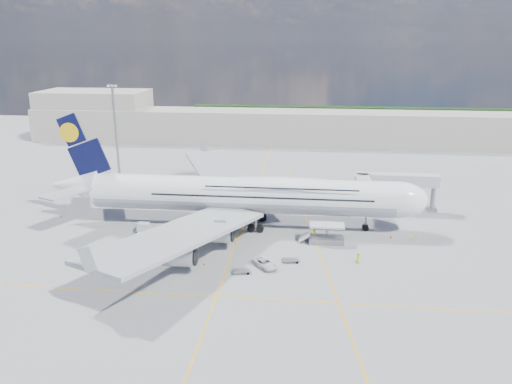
# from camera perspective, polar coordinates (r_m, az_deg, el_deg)

# --- Properties ---
(ground) EXTENTS (300.00, 300.00, 0.00)m
(ground) POSITION_cam_1_polar(r_m,az_deg,el_deg) (94.77, -2.30, -6.02)
(ground) COLOR gray
(ground) RESTS_ON ground
(taxi_line_main) EXTENTS (0.25, 220.00, 0.01)m
(taxi_line_main) POSITION_cam_1_polar(r_m,az_deg,el_deg) (94.77, -2.30, -6.01)
(taxi_line_main) COLOR #EFAB0C
(taxi_line_main) RESTS_ON ground
(taxi_line_cross) EXTENTS (120.00, 0.25, 0.01)m
(taxi_line_cross) POSITION_cam_1_polar(r_m,az_deg,el_deg) (77.06, -4.54, -11.84)
(taxi_line_cross) COLOR #EFAB0C
(taxi_line_cross) RESTS_ON ground
(taxi_line_diag) EXTENTS (14.16, 99.06, 0.01)m
(taxi_line_diag) POSITION_cam_1_polar(r_m,az_deg,el_deg) (103.10, 6.26, -4.14)
(taxi_line_diag) COLOR #EFAB0C
(taxi_line_diag) RESTS_ON ground
(airliner) EXTENTS (77.26, 79.15, 23.71)m
(airliner) POSITION_cam_1_polar(r_m,az_deg,el_deg) (101.64, -1.38, -0.25)
(airliner) COLOR white
(airliner) RESTS_ON ground
(jet_bridge) EXTENTS (18.80, 12.10, 8.50)m
(jet_bridge) POSITION_cam_1_polar(r_m,az_deg,el_deg) (112.52, 14.47, 0.92)
(jet_bridge) COLOR #B7B7BC
(jet_bridge) RESTS_ON ground
(cargo_loader) EXTENTS (8.53, 3.20, 3.67)m
(cargo_loader) POSITION_cam_1_polar(r_m,az_deg,el_deg) (96.10, 7.95, -5.03)
(cargo_loader) COLOR silver
(cargo_loader) RESTS_ON ground
(light_mast) EXTENTS (3.00, 0.70, 25.50)m
(light_mast) POSITION_cam_1_polar(r_m,az_deg,el_deg) (143.54, -15.74, 6.88)
(light_mast) COLOR gray
(light_mast) RESTS_ON ground
(terminal) EXTENTS (180.00, 16.00, 12.00)m
(terminal) POSITION_cam_1_polar(r_m,az_deg,el_deg) (184.26, 2.05, 7.40)
(terminal) COLOR #B2AD9E
(terminal) RESTS_ON ground
(hangar) EXTENTS (40.00, 22.00, 18.00)m
(hangar) POSITION_cam_1_polar(r_m,az_deg,el_deg) (205.82, -17.88, 8.47)
(hangar) COLOR #B2AD9E
(hangar) RESTS_ON ground
(tree_line) EXTENTS (160.00, 6.00, 8.00)m
(tree_line) POSITION_cam_1_polar(r_m,az_deg,el_deg) (230.10, 13.00, 8.44)
(tree_line) COLOR #193814
(tree_line) RESTS_ON ground
(dolly_row_a) EXTENTS (2.74, 1.48, 0.40)m
(dolly_row_a) POSITION_cam_1_polar(r_m,az_deg,el_deg) (86.31, -14.56, -8.80)
(dolly_row_a) COLOR gray
(dolly_row_a) RESTS_ON ground
(dolly_row_b) EXTENTS (3.66, 2.63, 2.09)m
(dolly_row_b) POSITION_cam_1_polar(r_m,az_deg,el_deg) (86.87, -14.39, -8.02)
(dolly_row_b) COLOR gray
(dolly_row_b) RESTS_ON ground
(dolly_row_c) EXTENTS (3.57, 2.20, 2.13)m
(dolly_row_c) POSITION_cam_1_polar(r_m,az_deg,el_deg) (96.93, -12.69, -5.17)
(dolly_row_c) COLOR gray
(dolly_row_c) RESTS_ON ground
(dolly_back) EXTENTS (3.10, 1.66, 1.96)m
(dolly_back) POSITION_cam_1_polar(r_m,az_deg,el_deg) (102.72, -12.74, -3.93)
(dolly_back) COLOR gray
(dolly_back) RESTS_ON ground
(dolly_nose_far) EXTENTS (3.18, 2.06, 0.43)m
(dolly_nose_far) POSITION_cam_1_polar(r_m,az_deg,el_deg) (83.83, -1.68, -9.00)
(dolly_nose_far) COLOR gray
(dolly_nose_far) RESTS_ON ground
(dolly_nose_near) EXTENTS (3.23, 2.15, 0.44)m
(dolly_nose_near) POSITION_cam_1_polar(r_m,az_deg,el_deg) (87.78, 3.97, -7.77)
(dolly_nose_near) COLOR gray
(dolly_nose_near) RESTS_ON ground
(baggage_tug) EXTENTS (3.13, 1.56, 1.92)m
(baggage_tug) POSITION_cam_1_polar(r_m,az_deg,el_deg) (95.35, -10.20, -5.59)
(baggage_tug) COLOR white
(baggage_tug) RESTS_ON ground
(catering_truck_inner) EXTENTS (8.21, 5.05, 4.56)m
(catering_truck_inner) POSITION_cam_1_polar(r_m,az_deg,el_deg) (115.99, -3.88, -0.50)
(catering_truck_inner) COLOR gray
(catering_truck_inner) RESTS_ON ground
(catering_truck_outer) EXTENTS (7.93, 3.81, 4.56)m
(catering_truck_outer) POSITION_cam_1_polar(r_m,az_deg,el_deg) (136.25, -3.94, 2.18)
(catering_truck_outer) COLOR gray
(catering_truck_outer) RESTS_ON ground
(service_van) EXTENTS (5.07, 5.44, 1.42)m
(service_van) POSITION_cam_1_polar(r_m,az_deg,el_deg) (85.50, 0.98, -8.17)
(service_van) COLOR silver
(service_van) RESTS_ON ground
(crew_nose) EXTENTS (0.67, 0.62, 1.53)m
(crew_nose) POSITION_cam_1_polar(r_m,az_deg,el_deg) (100.13, 17.38, -5.05)
(crew_nose) COLOR #AFFD1A
(crew_nose) RESTS_ON ground
(crew_loader) EXTENTS (0.92, 0.97, 1.58)m
(crew_loader) POSITION_cam_1_polar(r_m,az_deg,el_deg) (99.25, 6.68, -4.53)
(crew_loader) COLOR #B4EC18
(crew_loader) RESTS_ON ground
(crew_wing) EXTENTS (0.43, 0.92, 1.54)m
(crew_wing) POSITION_cam_1_polar(r_m,az_deg,el_deg) (93.41, -15.00, -6.47)
(crew_wing) COLOR #CEFD1A
(crew_wing) RESTS_ON ground
(crew_van) EXTENTS (0.90, 1.11, 1.95)m
(crew_van) POSITION_cam_1_polar(r_m,az_deg,el_deg) (88.68, 11.59, -7.38)
(crew_van) COLOR #C4F519
(crew_van) RESTS_ON ground
(crew_tug) EXTENTS (1.21, 0.80, 1.74)m
(crew_tug) POSITION_cam_1_polar(r_m,az_deg,el_deg) (85.85, -8.15, -8.12)
(crew_tug) COLOR #B2E718
(crew_tug) RESTS_ON ground
(cone_nose) EXTENTS (0.46, 0.46, 0.58)m
(cone_nose) POSITION_cam_1_polar(r_m,az_deg,el_deg) (100.96, 15.17, -4.96)
(cone_nose) COLOR #D85E0B
(cone_nose) RESTS_ON ground
(cone_wing_left_inner) EXTENTS (0.43, 0.43, 0.54)m
(cone_wing_left_inner) POSITION_cam_1_polar(r_m,az_deg,el_deg) (113.68, -4.38, -1.89)
(cone_wing_left_inner) COLOR #D85E0B
(cone_wing_left_inner) RESTS_ON ground
(cone_wing_left_outer) EXTENTS (0.44, 0.44, 0.55)m
(cone_wing_left_outer) POSITION_cam_1_polar(r_m,az_deg,el_deg) (125.78, -8.14, -0.12)
(cone_wing_left_outer) COLOR #D85E0B
(cone_wing_left_outer) RESTS_ON ground
(cone_wing_right_inner) EXTENTS (0.38, 0.38, 0.48)m
(cone_wing_right_inner) POSITION_cam_1_polar(r_m,az_deg,el_deg) (86.95, -5.97, -8.16)
(cone_wing_right_inner) COLOR #D85E0B
(cone_wing_right_inner) RESTS_ON ground
(cone_wing_right_outer) EXTENTS (0.43, 0.43, 0.55)m
(cone_wing_right_outer) POSITION_cam_1_polar(r_m,az_deg,el_deg) (92.62, -15.99, -7.11)
(cone_wing_right_outer) COLOR #D85E0B
(cone_wing_right_outer) RESTS_ON ground
(cone_tail) EXTENTS (0.38, 0.38, 0.48)m
(cone_tail) POSITION_cam_1_polar(r_m,az_deg,el_deg) (116.54, -21.41, -2.60)
(cone_tail) COLOR #D85E0B
(cone_tail) RESTS_ON ground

